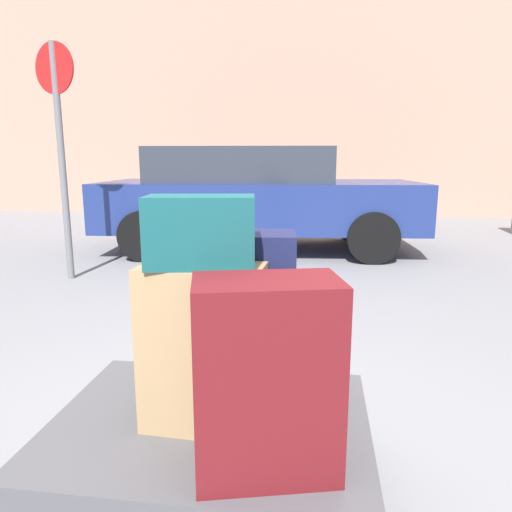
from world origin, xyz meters
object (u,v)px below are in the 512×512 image
at_px(suitcase_maroon_front_right, 267,378).
at_px(no_parking_sign, 60,137).
at_px(parked_car, 256,196).
at_px(duffel_bag_teal_topmost_pile, 201,231).
at_px(suitcase_navy_rear_left, 248,317).
at_px(suitcase_tan_front_left, 204,347).
at_px(bollard_kerb_near, 426,211).
at_px(luggage_cart, 210,437).

distance_m(suitcase_maroon_front_right, no_parking_sign, 4.24).
bearing_deg(parked_car, suitcase_maroon_front_right, -81.76).
relative_size(suitcase_maroon_front_right, duffel_bag_teal_topmost_pile, 1.69).
bearing_deg(suitcase_maroon_front_right, parked_car, 84.28).
bearing_deg(suitcase_navy_rear_left, duffel_bag_teal_topmost_pile, -125.81).
bearing_deg(suitcase_maroon_front_right, suitcase_tan_front_left, 124.27).
bearing_deg(suitcase_tan_front_left, duffel_bag_teal_topmost_pile, -87.20).
bearing_deg(bollard_kerb_near, parked_car, -143.75).
distance_m(duffel_bag_teal_topmost_pile, bollard_kerb_near, 7.42).
bearing_deg(no_parking_sign, bollard_kerb_near, 41.36).
distance_m(suitcase_tan_front_left, suitcase_navy_rear_left, 0.25).
relative_size(duffel_bag_teal_topmost_pile, bollard_kerb_near, 0.47).
height_order(suitcase_tan_front_left, suitcase_maroon_front_right, suitcase_maroon_front_right).
distance_m(parked_car, no_parking_sign, 2.70).
xyz_separation_m(suitcase_navy_rear_left, no_parking_sign, (-2.38, 2.89, 0.81)).
distance_m(luggage_cart, parked_car, 5.06).
bearing_deg(no_parking_sign, suitcase_maroon_front_right, -52.97).
bearing_deg(suitcase_tan_front_left, bollard_kerb_near, 75.27).
distance_m(suitcase_maroon_front_right, duffel_bag_teal_topmost_pile, 0.50).
xyz_separation_m(suitcase_tan_front_left, suitcase_maroon_front_right, (0.24, -0.21, 0.01)).
bearing_deg(suitcase_navy_rear_left, luggage_cart, -126.48).
distance_m(bollard_kerb_near, no_parking_sign, 6.08).
bearing_deg(suitcase_navy_rear_left, suitcase_tan_front_left, -125.81).
relative_size(luggage_cart, duffel_bag_teal_topmost_pile, 3.23).
relative_size(suitcase_navy_rear_left, parked_car, 0.15).
bearing_deg(no_parking_sign, luggage_cart, -53.56).
height_order(suitcase_tan_front_left, suitcase_navy_rear_left, suitcase_navy_rear_left).
height_order(suitcase_maroon_front_right, suitcase_navy_rear_left, suitcase_navy_rear_left).
height_order(suitcase_tan_front_left, duffel_bag_teal_topmost_pile, duffel_bag_teal_topmost_pile).
xyz_separation_m(suitcase_tan_front_left, bollard_kerb_near, (2.23, 7.05, -0.26)).
height_order(bollard_kerb_near, no_parking_sign, no_parking_sign).
height_order(duffel_bag_teal_topmost_pile, parked_car, parked_car).
height_order(luggage_cart, suitcase_navy_rear_left, suitcase_navy_rear_left).
bearing_deg(no_parking_sign, duffel_bag_teal_topmost_pile, -53.91).
bearing_deg(suitcase_tan_front_left, suitcase_navy_rear_left, 62.94).
bearing_deg(parked_car, bollard_kerb_near, 36.25).
height_order(duffel_bag_teal_topmost_pile, no_parking_sign, no_parking_sign).
xyz_separation_m(duffel_bag_teal_topmost_pile, parked_car, (-0.52, 5.03, -0.26)).
bearing_deg(luggage_cart, duffel_bag_teal_topmost_pile, -114.37).
height_order(luggage_cart, duffel_bag_teal_topmost_pile, duffel_bag_teal_topmost_pile).
bearing_deg(suitcase_tan_front_left, suitcase_maroon_front_right, -38.97).
relative_size(suitcase_navy_rear_left, no_parking_sign, 0.27).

